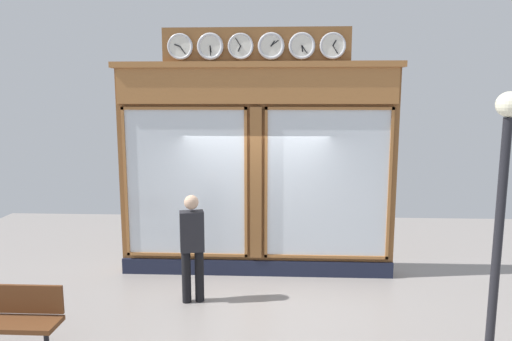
% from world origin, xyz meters
% --- Properties ---
extents(shop_facade, '(4.93, 0.42, 4.30)m').
position_xyz_m(shop_facade, '(0.00, -0.12, 1.93)').
color(shop_facade, brown).
rests_on(shop_facade, ground_plane).
extents(pedestrian, '(0.40, 0.30, 1.69)m').
position_xyz_m(pedestrian, '(0.93, 1.12, 0.93)').
color(pedestrian, black).
rests_on(pedestrian, ground_plane).
extents(street_lamp, '(0.28, 0.28, 3.19)m').
position_xyz_m(street_lamp, '(-2.86, 2.69, 2.14)').
color(street_lamp, black).
rests_on(street_lamp, ground_plane).
extents(street_bench, '(1.40, 0.40, 0.87)m').
position_xyz_m(street_bench, '(2.94, 2.74, 0.52)').
color(street_bench, '#5B3319').
rests_on(street_bench, ground_plane).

